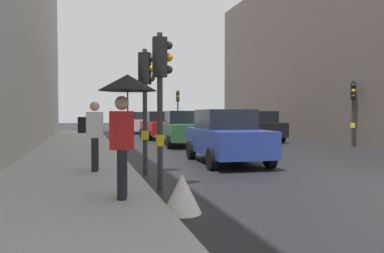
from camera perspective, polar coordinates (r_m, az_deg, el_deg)
sidewalk_kerb at (r=13.61m, az=-17.53°, el=-4.65°), size 3.32×40.00×0.16m
traffic_light_mid_street at (r=20.03m, az=23.16°, el=3.57°), size 0.38×0.44×3.25m
traffic_light_near_right at (r=10.22m, az=-7.00°, el=5.80°), size 0.45×0.34×3.35m
traffic_light_near_left at (r=8.17m, az=-4.71°, el=6.78°), size 0.44×0.26×3.35m
traffic_light_far_median at (r=32.16m, az=-2.15°, el=3.50°), size 0.25×0.43×3.60m
car_red_sedan at (r=24.35m, az=-4.97°, el=0.20°), size 2.11×4.25×1.76m
car_white_compact at (r=31.70m, az=-8.18°, el=0.60°), size 2.14×4.26×1.76m
car_blue_van at (r=12.44m, az=5.22°, el=-1.50°), size 2.18×4.28×1.76m
car_green_estate at (r=18.95m, az=-1.32°, el=-0.30°), size 2.27×4.33×1.76m
car_dark_suv at (r=22.35m, az=9.64°, el=0.02°), size 2.19×4.29×1.76m
car_yellow_taxi at (r=28.04m, az=5.22°, el=0.43°), size 2.18×4.28×1.76m
pedestrian_with_umbrella at (r=6.58m, az=-9.96°, el=3.78°), size 1.00×1.00×2.14m
pedestrian_with_black_backpack at (r=9.91m, az=-14.73°, el=-0.79°), size 0.63×0.37×1.77m
warning_sign_triangle at (r=6.25m, az=-1.49°, el=-10.07°), size 0.64×0.64×0.65m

